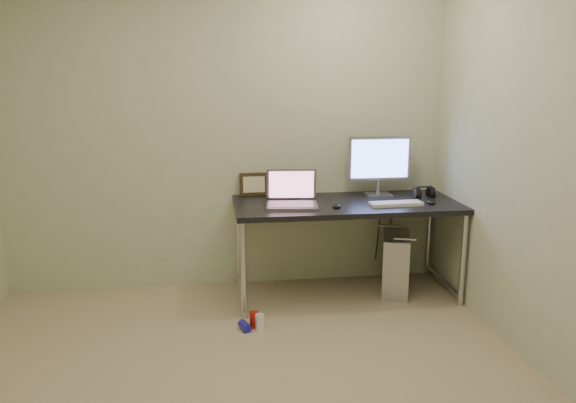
# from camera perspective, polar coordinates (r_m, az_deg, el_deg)

# --- Properties ---
(floor) EXTENTS (3.50, 3.50, 0.00)m
(floor) POSITION_cam_1_polar(r_m,az_deg,el_deg) (3.20, -4.78, -19.48)
(floor) COLOR tan
(floor) RESTS_ON ground
(wall_back) EXTENTS (3.50, 0.02, 2.50)m
(wall_back) POSITION_cam_1_polar(r_m,az_deg,el_deg) (4.48, -6.33, 6.90)
(wall_back) COLOR beige
(wall_back) RESTS_ON ground
(wall_right) EXTENTS (0.02, 3.50, 2.50)m
(wall_right) POSITION_cam_1_polar(r_m,az_deg,el_deg) (3.32, 26.60, 3.54)
(wall_right) COLOR beige
(wall_right) RESTS_ON ground
(desk) EXTENTS (1.71, 0.75, 0.75)m
(desk) POSITION_cam_1_polar(r_m,az_deg,el_deg) (4.33, 5.94, -1.02)
(desk) COLOR black
(desk) RESTS_ON ground
(tower_computer) EXTENTS (0.33, 0.49, 0.50)m
(tower_computer) POSITION_cam_1_polar(r_m,az_deg,el_deg) (4.57, 10.84, -6.16)
(tower_computer) COLOR #B3B2B7
(tower_computer) RESTS_ON ground
(cable_a) EXTENTS (0.01, 0.16, 0.69)m
(cable_a) POSITION_cam_1_polar(r_m,az_deg,el_deg) (4.79, 9.16, -3.15)
(cable_a) COLOR black
(cable_a) RESTS_ON ground
(cable_b) EXTENTS (0.02, 0.11, 0.71)m
(cable_b) POSITION_cam_1_polar(r_m,az_deg,el_deg) (4.81, 10.25, -3.40)
(cable_b) COLOR black
(cable_b) RESTS_ON ground
(can_red) EXTENTS (0.07, 0.07, 0.11)m
(can_red) POSITION_cam_1_polar(r_m,az_deg,el_deg) (3.95, -3.46, -11.89)
(can_red) COLOR red
(can_red) RESTS_ON ground
(can_white) EXTENTS (0.06, 0.06, 0.11)m
(can_white) POSITION_cam_1_polar(r_m,az_deg,el_deg) (3.91, -2.88, -12.14)
(can_white) COLOR white
(can_white) RESTS_ON ground
(can_blue) EXTENTS (0.09, 0.12, 0.06)m
(can_blue) POSITION_cam_1_polar(r_m,az_deg,el_deg) (3.93, -4.40, -12.50)
(can_blue) COLOR #1E1DB3
(can_blue) RESTS_ON ground
(laptop) EXTENTS (0.41, 0.35, 0.26)m
(laptop) POSITION_cam_1_polar(r_m,az_deg,el_deg) (4.18, 0.38, 0.44)
(laptop) COLOR #A5A4AB
(laptop) RESTS_ON desk
(monitor) EXTENTS (0.51, 0.15, 0.48)m
(monitor) POSITION_cam_1_polar(r_m,az_deg,el_deg) (4.54, 9.26, 4.07)
(monitor) COLOR #A5A4AB
(monitor) RESTS_ON desk
(keyboard) EXTENTS (0.40, 0.14, 0.02)m
(keyboard) POSITION_cam_1_polar(r_m,az_deg,el_deg) (4.26, 10.92, -0.22)
(keyboard) COLOR silver
(keyboard) RESTS_ON desk
(mouse_right) EXTENTS (0.09, 0.12, 0.04)m
(mouse_right) POSITION_cam_1_polar(r_m,az_deg,el_deg) (4.38, 14.34, 0.03)
(mouse_right) COLOR black
(mouse_right) RESTS_ON desk
(mouse_left) EXTENTS (0.09, 0.12, 0.03)m
(mouse_left) POSITION_cam_1_polar(r_m,az_deg,el_deg) (4.13, 4.95, -0.36)
(mouse_left) COLOR black
(mouse_left) RESTS_ON desk
(headphones) EXTENTS (0.17, 0.10, 0.11)m
(headphones) POSITION_cam_1_polar(r_m,az_deg,el_deg) (4.59, 13.62, 0.80)
(headphones) COLOR black
(headphones) RESTS_ON desk
(picture_frame) EXTENTS (0.23, 0.07, 0.19)m
(picture_frame) POSITION_cam_1_polar(r_m,az_deg,el_deg) (4.52, -3.49, 1.76)
(picture_frame) COLOR black
(picture_frame) RESTS_ON desk
(webcam) EXTENTS (0.04, 0.04, 0.12)m
(webcam) POSITION_cam_1_polar(r_m,az_deg,el_deg) (4.51, 0.47, 1.73)
(webcam) COLOR silver
(webcam) RESTS_ON desk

